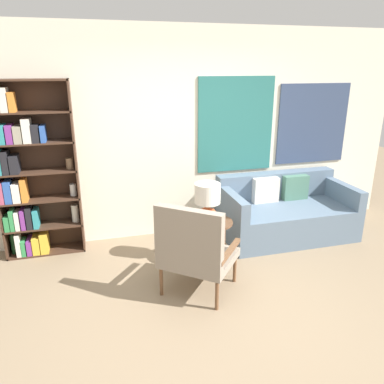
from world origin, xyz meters
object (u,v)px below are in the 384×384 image
at_px(couch, 284,213).
at_px(side_table, 213,226).
at_px(bookshelf, 27,174).
at_px(table_lamp, 207,199).
at_px(armchair, 194,248).

distance_m(couch, side_table, 1.29).
height_order(bookshelf, table_lamp, bookshelf).
height_order(armchair, side_table, armchair).
bearing_deg(side_table, couch, 21.95).
relative_size(armchair, couch, 0.56).
bearing_deg(couch, armchair, -145.63).
bearing_deg(table_lamp, bookshelf, 158.88).
bearing_deg(armchair, couch, 34.37).
bearing_deg(side_table, armchair, -123.19).
bearing_deg(table_lamp, armchair, -117.84).
bearing_deg(couch, side_table, -158.05).
relative_size(bookshelf, side_table, 4.05).
xyz_separation_m(armchair, side_table, (0.40, 0.61, -0.07)).
bearing_deg(couch, table_lamp, -160.19).
relative_size(couch, table_lamp, 3.83).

